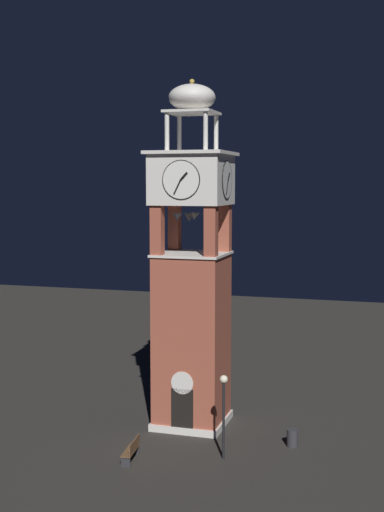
{
  "coord_description": "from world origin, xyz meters",
  "views": [
    {
      "loc": [
        9.97,
        -32.82,
        12.05
      ],
      "look_at": [
        0.0,
        0.0,
        8.49
      ],
      "focal_mm": 49.33,
      "sensor_mm": 36.0,
      "label": 1
    }
  ],
  "objects": [
    {
      "name": "shrub_near_entry",
      "position": [
        -1.92,
        2.42,
        0.32
      ],
      "size": [
        0.81,
        0.81,
        0.63
      ],
      "primitive_type": "ellipsoid",
      "color": "#234C28",
      "rests_on": "ground"
    },
    {
      "name": "clock_tower",
      "position": [
        -0.0,
        -0.0,
        6.87
      ],
      "size": [
        3.82,
        3.82,
        17.02
      ],
      "color": "#9E4C38",
      "rests_on": "ground"
    },
    {
      "name": "ground",
      "position": [
        0.0,
        0.0,
        0.0
      ],
      "size": [
        80.0,
        80.0,
        0.0
      ],
      "primitive_type": "plane",
      "color": "#2A2925"
    },
    {
      "name": "trash_bin",
      "position": [
        5.31,
        -1.6,
        0.4
      ],
      "size": [
        0.52,
        0.52,
        0.8
      ],
      "primitive_type": "cylinder",
      "color": "#2D2D33",
      "rests_on": "ground"
    },
    {
      "name": "lamp_post",
      "position": [
        2.64,
        -3.94,
        2.62
      ],
      "size": [
        0.36,
        0.36,
        3.76
      ],
      "color": "black",
      "rests_on": "ground"
    },
    {
      "name": "park_bench",
      "position": [
        -1.14,
        -5.29,
        0.48
      ],
      "size": [
        0.61,
        1.64,
        0.95
      ],
      "color": "brown",
      "rests_on": "ground"
    }
  ]
}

